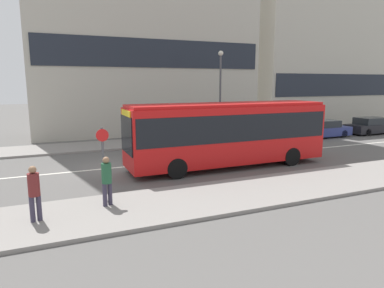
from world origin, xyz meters
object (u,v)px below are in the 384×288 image
Objects in this scene: parked_car_0 at (274,133)px; city_bus at (228,131)px; pedestrian_near_stop at (34,190)px; bus_stop_sign at (103,158)px; parked_car_1 at (324,129)px; street_lamp at (220,86)px; pedestrian_down_pavement at (107,178)px; parked_car_2 at (371,126)px.

city_bus is at bearing -142.53° from parked_car_0.
pedestrian_near_stop is 0.66× the size of bus_stop_sign.
city_bus reaches higher than parked_car_1.
parked_car_0 is at bearing -26.23° from street_lamp.
bus_stop_sign is at bearing 68.37° from pedestrian_down_pavement.
parked_car_1 is 20.45m from bus_stop_sign.
pedestrian_down_pavement is at bearing 174.99° from pedestrian_near_stop.
street_lamp is at bearing 153.77° from parked_car_0.
street_lamp reaches higher than pedestrian_down_pavement.
parked_car_2 is at bearing -1.20° from parked_car_1.
bus_stop_sign is (-6.73, -3.08, -0.22)m from city_bus.
pedestrian_down_pavement is 0.27× the size of street_lamp.
parked_car_2 is at bearing 1.01° from parked_car_0.
city_bus is 9.96m from pedestrian_near_stop.
parked_car_0 is 1.07× the size of parked_car_1.
pedestrian_near_stop is at bearing -150.29° from city_bus.
parked_car_1 is 0.93× the size of parked_car_2.
parked_car_2 is (10.14, 0.18, -0.01)m from parked_car_0.
pedestrian_near_stop is 0.27× the size of street_lamp.
parked_car_2 is 0.72× the size of street_lamp.
street_lamp is (3.22, 7.00, 2.18)m from city_bus.
city_bus is 3.95× the size of bus_stop_sign.
pedestrian_down_pavement is at bearing -132.90° from street_lamp.
street_lamp is at bearing 25.83° from pedestrian_down_pavement.
bus_stop_sign is (0.00, 0.63, 0.57)m from pedestrian_down_pavement.
street_lamp is (9.95, 10.71, 2.97)m from pedestrian_down_pavement.
street_lamp reaches higher than bus_stop_sign.
city_bus is 2.44× the size of parked_car_1.
street_lamp reaches higher than pedestrian_near_stop.
parked_car_0 is 1.72× the size of bus_stop_sign.
street_lamp reaches higher than city_bus.
parked_car_2 is (16.95, 5.40, -1.24)m from city_bus.
pedestrian_down_pavement reaches higher than parked_car_2.
parked_car_0 is 0.71× the size of street_lamp.
parked_car_2 is 25.18m from bus_stop_sign.
bus_stop_sign is at bearing -150.98° from city_bus.
parked_car_1 is 22.95m from pedestrian_near_stop.
pedestrian_down_pavement is at bearing -158.96° from parked_car_2.
parked_car_2 is 2.65× the size of pedestrian_near_stop.
pedestrian_near_stop is 2.30m from pedestrian_down_pavement.
pedestrian_near_stop is 1.01× the size of pedestrian_down_pavement.
bus_stop_sign reaches higher than pedestrian_near_stop.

